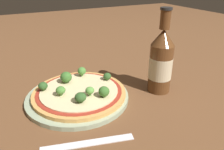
# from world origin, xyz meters

# --- Properties ---
(ground_plane) EXTENTS (3.00, 3.00, 0.00)m
(ground_plane) POSITION_xyz_m (0.00, 0.00, 0.00)
(ground_plane) COLOR brown
(plate) EXTENTS (0.28, 0.28, 0.01)m
(plate) POSITION_xyz_m (-0.00, -0.02, 0.01)
(plate) COLOR #93A384
(plate) RESTS_ON ground_plane
(pizza) EXTENTS (0.25, 0.25, 0.01)m
(pizza) POSITION_xyz_m (-0.00, -0.01, 0.02)
(pizza) COLOR tan
(pizza) RESTS_ON plate
(broccoli_floret_0) EXTENTS (0.02, 0.02, 0.02)m
(broccoli_floret_0) POSITION_xyz_m (0.04, -0.00, 0.04)
(broccoli_floret_0) COLOR #6B8E51
(broccoli_floret_0) RESTS_ON pizza
(broccoli_floret_1) EXTENTS (0.03, 0.03, 0.03)m
(broccoli_floret_1) POSITION_xyz_m (0.06, 0.03, 0.04)
(broccoli_floret_1) COLOR #6B8E51
(broccoli_floret_1) RESTS_ON pizza
(broccoli_floret_2) EXTENTS (0.03, 0.03, 0.02)m
(broccoli_floret_2) POSITION_xyz_m (-0.04, -0.10, 0.04)
(broccoli_floret_2) COLOR #6B8E51
(broccoli_floret_2) RESTS_ON pizza
(broccoli_floret_3) EXTENTS (0.02, 0.02, 0.03)m
(broccoli_floret_3) POSITION_xyz_m (0.01, -0.07, 0.04)
(broccoli_floret_3) COLOR #6B8E51
(broccoli_floret_3) RESTS_ON pizza
(broccoli_floret_4) EXTENTS (0.02, 0.02, 0.02)m
(broccoli_floret_4) POSITION_xyz_m (-0.02, 0.08, 0.04)
(broccoli_floret_4) COLOR #6B8E51
(broccoli_floret_4) RESTS_ON pizza
(broccoli_floret_5) EXTENTS (0.03, 0.03, 0.03)m
(broccoli_floret_5) POSITION_xyz_m (-0.06, -0.03, 0.04)
(broccoli_floret_5) COLOR #6B8E51
(broccoli_floret_5) RESTS_ON pizza
(broccoli_floret_6) EXTENTS (0.03, 0.03, 0.03)m
(broccoli_floret_6) POSITION_xyz_m (-0.08, 0.02, 0.04)
(broccoli_floret_6) COLOR #6B8E51
(broccoli_floret_6) RESTS_ON pizza
(broccoli_floret_7) EXTENTS (0.03, 0.03, 0.03)m
(broccoli_floret_7) POSITION_xyz_m (0.06, -0.03, 0.04)
(broccoli_floret_7) COLOR #6B8E51
(broccoli_floret_7) RESTS_ON pizza
(beer_bottle) EXTENTS (0.06, 0.06, 0.24)m
(beer_bottle) POSITION_xyz_m (0.06, 0.21, 0.09)
(beer_bottle) COLOR #563319
(beer_bottle) RESTS_ON ground_plane
(fork) EXTENTS (0.07, 0.19, 0.00)m
(fork) POSITION_xyz_m (0.18, -0.06, 0.00)
(fork) COLOR silver
(fork) RESTS_ON ground_plane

